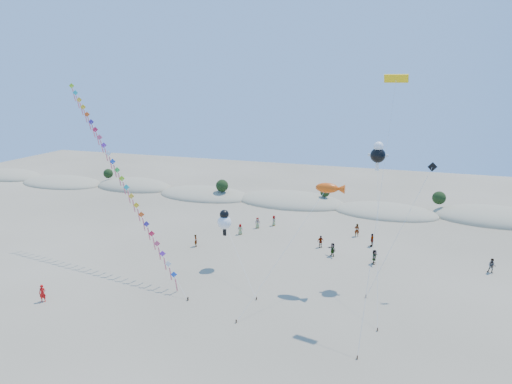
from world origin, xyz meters
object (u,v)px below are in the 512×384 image
Objects in this scene: fish_kite at (330,188)px; parafoil_kite at (395,86)px; flyer_foreground at (43,293)px; kite_train at (118,172)px.

parafoil_kite is at bearing -27.32° from fish_kite.
kite_train is at bearing 59.10° from flyer_foreground.
parafoil_kite is 37.37m from flyer_foreground.
flyer_foreground is at bearing -163.36° from parafoil_kite.
flyer_foreground is (-30.66, -9.16, -19.31)m from parafoil_kite.
flyer_foreground is at bearing -154.76° from fish_kite.
fish_kite is 29.54m from flyer_foreground.
kite_train reaches higher than flyer_foreground.
parafoil_kite reaches higher than fish_kite.
flyer_foreground is (-1.87, -10.60, -9.91)m from kite_train.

